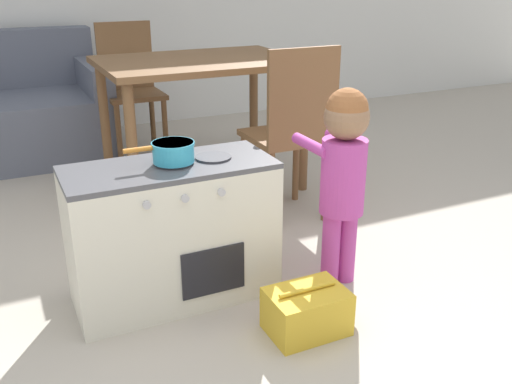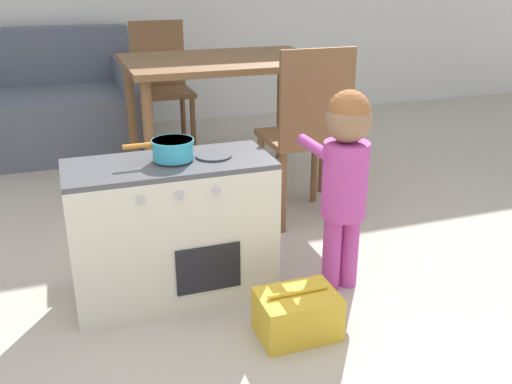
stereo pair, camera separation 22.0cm
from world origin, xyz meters
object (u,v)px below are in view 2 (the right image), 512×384
object	(u,v)px
dining_table	(223,76)
dining_chair_far	(162,84)
child_figure	(345,165)
dining_chair_near	(306,132)
play_kitchen	(173,229)
toy_pot	(172,148)
couch	(13,110)
toy_basket	(297,314)

from	to	relation	value
dining_table	dining_chair_far	bearing A→B (deg)	105.91
child_figure	dining_chair_near	world-z (taller)	dining_chair_near
play_kitchen	dining_table	world-z (taller)	dining_table
dining_table	child_figure	bearing A→B (deg)	-85.84
child_figure	dining_chair_far	xyz separation A→B (m)	(-0.32, 2.09, -0.05)
toy_pot	dining_chair_near	bearing A→B (deg)	31.73
play_kitchen	child_figure	world-z (taller)	child_figure
dining_chair_near	couch	xyz separation A→B (m)	(-1.44, 1.79, -0.18)
play_kitchen	couch	bearing A→B (deg)	106.55
toy_basket	dining_table	size ratio (longest dim) A/B	0.25
child_figure	dining_chair_near	xyz separation A→B (m)	(0.13, 0.64, -0.05)
toy_pot	dining_table	xyz separation A→B (m)	(0.53, 1.15, 0.04)
dining_table	dining_chair_near	xyz separation A→B (m)	(0.22, -0.68, -0.17)
child_figure	dining_table	distance (m)	1.33
dining_chair_near	couch	size ratio (longest dim) A/B	0.52
play_kitchen	toy_pot	size ratio (longest dim) A/B	2.97
dining_table	dining_chair_near	distance (m)	0.74
couch	dining_chair_far	bearing A→B (deg)	-18.65
dining_chair_far	couch	size ratio (longest dim) A/B	0.52
child_figure	dining_table	world-z (taller)	child_figure
toy_pot	couch	size ratio (longest dim) A/B	0.15
play_kitchen	couch	xyz separation A→B (m)	(-0.67, 2.25, 0.02)
dining_chair_near	dining_chair_far	bearing A→B (deg)	106.94
play_kitchen	child_figure	xyz separation A→B (m)	(0.64, -0.18, 0.25)
toy_basket	couch	bearing A→B (deg)	110.78
dining_chair_near	couch	bearing A→B (deg)	128.80
play_kitchen	toy_basket	size ratio (longest dim) A/B	2.78
play_kitchen	toy_pot	bearing A→B (deg)	1.63
play_kitchen	dining_table	distance (m)	1.32
play_kitchen	dining_table	bearing A→B (deg)	64.56
play_kitchen	toy_pot	distance (m)	0.33
play_kitchen	dining_table	xyz separation A→B (m)	(0.55, 1.15, 0.37)
child_figure	dining_chair_far	distance (m)	2.12
play_kitchen	toy_basket	bearing A→B (deg)	-50.99
couch	toy_pot	bearing A→B (deg)	-73.06
dining_chair_far	dining_chair_near	bearing A→B (deg)	106.94
dining_chair_far	couch	xyz separation A→B (m)	(-0.99, 0.34, -0.18)
dining_chair_near	couch	world-z (taller)	dining_chair_near
child_figure	play_kitchen	bearing A→B (deg)	164.56
toy_basket	toy_pot	bearing A→B (deg)	127.62
dining_chair_far	couch	distance (m)	1.06
play_kitchen	dining_chair_far	xyz separation A→B (m)	(0.33, 1.92, 0.20)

